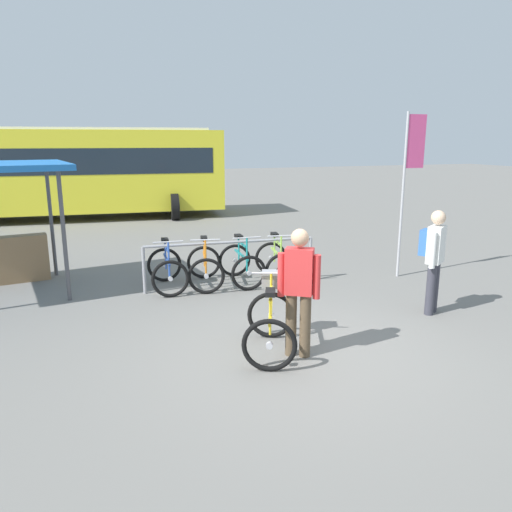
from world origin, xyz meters
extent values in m
plane|color=slate|center=(0.00, 0.00, 0.00)|extent=(80.00, 80.00, 0.00)
cylinder|color=#99999E|center=(-1.66, 3.28, 0.42)|extent=(0.06, 0.06, 0.85)
cylinder|color=#99999E|center=(1.48, 3.02, 0.42)|extent=(0.06, 0.06, 0.85)
cylinder|color=#99999E|center=(-0.09, 3.15, 0.85)|extent=(3.14, 0.30, 0.05)
torus|color=black|center=(-1.20, 3.93, 0.33)|extent=(0.66, 0.14, 0.66)
cylinder|color=#B7B7BC|center=(-1.20, 3.93, 0.33)|extent=(0.08, 0.07, 0.08)
torus|color=black|center=(-1.26, 2.91, 0.33)|extent=(0.66, 0.14, 0.66)
cylinder|color=#B7B7BC|center=(-1.26, 2.91, 0.33)|extent=(0.08, 0.07, 0.08)
cube|color=#2D56B7|center=(-1.23, 3.42, 0.56)|extent=(0.10, 0.92, 0.04)
cube|color=#2D56B7|center=(-1.23, 3.37, 0.78)|extent=(0.08, 0.61, 0.04)
cylinder|color=#2D56B7|center=(-1.22, 3.61, 0.60)|extent=(0.03, 0.03, 0.55)
cube|color=black|center=(-1.22, 3.61, 0.88)|extent=(0.14, 0.25, 0.06)
cylinder|color=#2D56B7|center=(-1.26, 3.04, 0.65)|extent=(0.03, 0.03, 0.63)
cylinder|color=#B7B7BC|center=(-1.26, 3.04, 0.96)|extent=(0.52, 0.06, 0.03)
torus|color=black|center=(-0.43, 3.87, 0.33)|extent=(0.66, 0.21, 0.66)
cylinder|color=#B7B7BC|center=(-0.43, 3.87, 0.33)|extent=(0.09, 0.08, 0.08)
torus|color=black|center=(-0.63, 2.87, 0.33)|extent=(0.66, 0.21, 0.66)
cylinder|color=#B7B7BC|center=(-0.63, 2.87, 0.33)|extent=(0.09, 0.08, 0.08)
cube|color=orange|center=(-0.53, 3.37, 0.56)|extent=(0.22, 0.91, 0.04)
cube|color=orange|center=(-0.54, 3.32, 0.78)|extent=(0.16, 0.61, 0.04)
cylinder|color=orange|center=(-0.50, 3.55, 0.60)|extent=(0.03, 0.03, 0.55)
cube|color=black|center=(-0.50, 3.55, 0.88)|extent=(0.17, 0.26, 0.06)
cylinder|color=orange|center=(-0.61, 2.99, 0.65)|extent=(0.03, 0.03, 0.63)
cylinder|color=#B7B7BC|center=(-0.61, 2.99, 0.96)|extent=(0.52, 0.13, 0.03)
torus|color=black|center=(0.19, 3.82, 0.33)|extent=(0.66, 0.12, 0.66)
cylinder|color=#B7B7BC|center=(0.19, 3.82, 0.33)|extent=(0.08, 0.07, 0.08)
torus|color=black|center=(0.14, 2.80, 0.33)|extent=(0.66, 0.12, 0.66)
cylinder|color=#B7B7BC|center=(0.14, 2.80, 0.33)|extent=(0.08, 0.07, 0.08)
cube|color=teal|center=(0.17, 3.31, 0.56)|extent=(0.08, 0.92, 0.04)
cube|color=teal|center=(0.16, 3.26, 0.78)|extent=(0.07, 0.61, 0.04)
cylinder|color=teal|center=(0.17, 3.49, 0.60)|extent=(0.03, 0.03, 0.55)
cube|color=black|center=(0.17, 3.49, 0.88)|extent=(0.13, 0.25, 0.06)
cylinder|color=teal|center=(0.15, 2.92, 0.65)|extent=(0.03, 0.03, 0.63)
cylinder|color=#B7B7BC|center=(0.15, 2.92, 0.96)|extent=(0.52, 0.06, 0.03)
torus|color=black|center=(0.95, 3.76, 0.33)|extent=(0.66, 0.18, 0.66)
cylinder|color=#B7B7BC|center=(0.95, 3.76, 0.33)|extent=(0.09, 0.07, 0.08)
torus|color=black|center=(0.78, 2.75, 0.33)|extent=(0.66, 0.18, 0.66)
cylinder|color=#B7B7BC|center=(0.78, 2.75, 0.33)|extent=(0.09, 0.07, 0.08)
cube|color=#9ED14C|center=(0.86, 3.25, 0.56)|extent=(0.19, 0.91, 0.04)
cube|color=#9ED14C|center=(0.85, 3.20, 0.78)|extent=(0.14, 0.61, 0.04)
cylinder|color=#9ED14C|center=(0.89, 3.43, 0.60)|extent=(0.03, 0.03, 0.55)
cube|color=black|center=(0.89, 3.43, 0.88)|extent=(0.16, 0.26, 0.06)
cylinder|color=#9ED14C|center=(0.80, 2.87, 0.65)|extent=(0.03, 0.03, 0.63)
cylinder|color=#B7B7BC|center=(0.80, 2.87, 0.96)|extent=(0.52, 0.12, 0.03)
torus|color=black|center=(-0.68, -0.30, 0.33)|extent=(0.63, 0.31, 0.66)
cylinder|color=#B7B7BC|center=(-0.68, -0.30, 0.33)|extent=(0.10, 0.09, 0.08)
torus|color=black|center=(-0.28, 0.64, 0.33)|extent=(0.63, 0.31, 0.66)
cylinder|color=#B7B7BC|center=(-0.28, 0.64, 0.33)|extent=(0.10, 0.09, 0.08)
cube|color=yellow|center=(-0.48, 0.17, 0.56)|extent=(0.39, 0.86, 0.04)
cube|color=yellow|center=(-0.46, 0.22, 0.78)|extent=(0.27, 0.58, 0.04)
cylinder|color=yellow|center=(-0.55, 0.00, 0.60)|extent=(0.03, 0.03, 0.55)
cube|color=black|center=(-0.55, 0.00, 0.88)|extent=(0.20, 0.27, 0.06)
cylinder|color=yellow|center=(-0.33, 0.53, 0.65)|extent=(0.03, 0.03, 0.63)
cylinder|color=#B7B7BC|center=(-0.33, 0.53, 0.96)|extent=(0.49, 0.23, 0.03)
cube|color=gray|center=(-0.28, 0.66, 0.84)|extent=(0.32, 0.29, 0.22)
cylinder|color=brown|center=(-0.10, -0.06, 0.41)|extent=(0.14, 0.14, 0.82)
cylinder|color=brown|center=(-0.25, 0.04, 0.41)|extent=(0.14, 0.14, 0.82)
cube|color=red|center=(-0.18, -0.01, 1.11)|extent=(0.39, 0.36, 0.58)
cylinder|color=red|center=(-0.01, -0.15, 1.06)|extent=(0.09, 0.09, 0.55)
cylinder|color=red|center=(-0.37, 0.10, 1.06)|extent=(0.09, 0.09, 0.55)
sphere|color=tan|center=(-0.18, -0.01, 1.53)|extent=(0.22, 0.22, 0.22)
cylinder|color=#383842|center=(2.54, 0.76, 0.41)|extent=(0.14, 0.14, 0.82)
cylinder|color=#383842|center=(2.39, 0.65, 0.41)|extent=(0.14, 0.14, 0.82)
cube|color=white|center=(2.47, 0.71, 1.11)|extent=(0.39, 0.36, 0.58)
cylinder|color=white|center=(2.66, 0.81, 1.06)|extent=(0.09, 0.09, 0.55)
cylinder|color=white|center=(2.30, 0.56, 1.06)|extent=(0.09, 0.09, 0.55)
sphere|color=beige|center=(2.47, 0.71, 1.53)|extent=(0.22, 0.22, 0.22)
cube|color=#3366B2|center=(2.38, 0.84, 1.13)|extent=(0.29, 0.26, 0.40)
cube|color=yellow|center=(-2.71, 12.84, 1.65)|extent=(10.19, 3.40, 2.70)
cube|color=#19232D|center=(-2.71, 12.84, 2.00)|extent=(9.39, 3.35, 0.84)
cube|color=silver|center=(-2.71, 12.84, 3.04)|extent=(9.17, 3.06, 0.08)
cylinder|color=black|center=(0.41, 11.30, 0.45)|extent=(0.33, 0.92, 0.90)
cylinder|color=black|center=(0.64, 13.79, 0.45)|extent=(0.33, 0.92, 0.90)
cylinder|color=#4C4C51|center=(-3.20, 5.13, 1.10)|extent=(0.07, 0.07, 2.20)
cylinder|color=#4C4C51|center=(-2.93, 3.35, 1.10)|extent=(0.07, 0.07, 2.20)
cylinder|color=#B2B2B7|center=(3.27, 2.70, 1.60)|extent=(0.05, 0.05, 3.20)
cube|color=#E54C8C|center=(3.49, 2.70, 2.65)|extent=(0.40, 0.03, 1.00)
camera|label=1|loc=(-2.65, -5.26, 2.68)|focal=34.32mm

